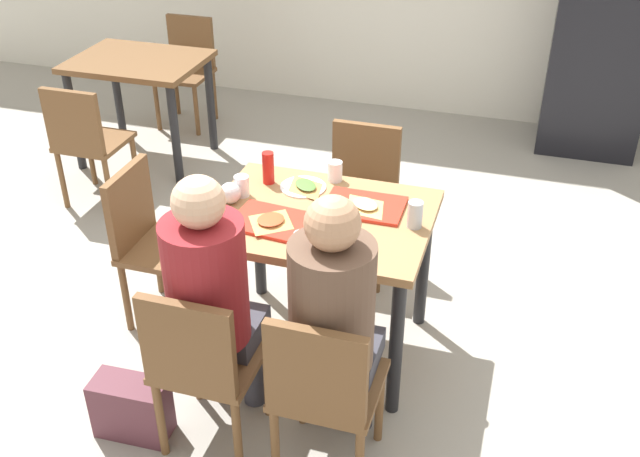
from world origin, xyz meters
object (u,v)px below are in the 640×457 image
object	(u,v)px
chair_far_side	(361,189)
pizza_slice_c	(306,186)
person_in_brown_jacket	(334,313)
paper_plate_near_edge	(339,243)
pizza_slice_a	(271,221)
chair_near_right	(323,387)
background_chair_near	(85,138)
chair_near_left	(201,361)
drink_fridge	(607,21)
person_in_red	(211,290)
pizza_slice_b	(365,205)
plastic_cup_a	(335,171)
background_chair_far	(187,63)
handbag	(132,408)
background_table	(140,77)
condiment_bottle	(268,168)
main_table	(320,236)
plastic_cup_c	(242,186)
plastic_cup_b	(302,244)
paper_plate_center	(303,187)
tray_red_near	(273,222)
tray_red_far	(364,206)
foil_bundle	(230,193)
pizza_slice_d	(334,240)
soda_can	(415,215)
chair_left_end	(151,235)

from	to	relation	value
chair_far_side	pizza_slice_c	distance (m)	0.65
person_in_brown_jacket	paper_plate_near_edge	xyz separation A→B (m)	(-0.10, 0.42, 0.03)
chair_far_side	pizza_slice_a	xyz separation A→B (m)	(-0.18, -0.93, 0.30)
chair_near_right	background_chair_near	distance (m)	2.68
chair_near_left	paper_plate_near_edge	world-z (taller)	chair_near_left
background_chair_near	drink_fridge	bearing A→B (deg)	32.11
person_in_red	pizza_slice_c	world-z (taller)	person_in_red
chair_near_left	pizza_slice_b	xyz separation A→B (m)	(0.44, 0.87, 0.30)
chair_near_left	plastic_cup_a	bearing A→B (deg)	78.47
drink_fridge	background_chair_far	world-z (taller)	drink_fridge
pizza_slice_c	handbag	xyz separation A→B (m)	(-0.47, -0.99, -0.64)
background_table	condiment_bottle	bearing A→B (deg)	-43.61
main_table	plastic_cup_c	distance (m)	0.44
pizza_slice_a	plastic_cup_b	bearing A→B (deg)	-40.69
chair_near_right	pizza_slice_b	xyz separation A→B (m)	(-0.06, 0.87, 0.30)
person_in_brown_jacket	paper_plate_center	size ratio (longest dim) A/B	5.65
main_table	tray_red_near	size ratio (longest dim) A/B	2.78
main_table	chair_far_side	xyz separation A→B (m)	(0.00, 0.77, -0.16)
tray_red_far	pizza_slice_c	world-z (taller)	pizza_slice_c
foil_bundle	handbag	size ratio (longest dim) A/B	0.31
chair_near_right	plastic_cup_c	size ratio (longest dim) A/B	8.34
person_in_red	pizza_slice_d	bearing A→B (deg)	48.08
pizza_slice_a	background_chair_near	bearing A→B (deg)	147.09
plastic_cup_b	soda_can	world-z (taller)	soda_can
chair_near_left	person_in_red	size ratio (longest dim) A/B	0.67
tray_red_far	plastic_cup_a	world-z (taller)	plastic_cup_a
chair_near_left	tray_red_near	world-z (taller)	chair_near_left
plastic_cup_a	plastic_cup_b	world-z (taller)	same
person_in_brown_jacket	chair_near_right	bearing A→B (deg)	-90.00
tray_red_far	paper_plate_near_edge	bearing A→B (deg)	-94.33
pizza_slice_a	background_chair_near	distance (m)	2.00
main_table	paper_plate_near_edge	bearing A→B (deg)	-54.92
pizza_slice_b	pizza_slice_c	distance (m)	0.34
main_table	pizza_slice_a	world-z (taller)	pizza_slice_a
pizza_slice_d	background_table	distance (m)	2.71
foil_bundle	background_table	xyz separation A→B (m)	(-1.41, 1.67, -0.18)
pizza_slice_c	plastic_cup_a	size ratio (longest dim) A/B	2.33
pizza_slice_a	drink_fridge	size ratio (longest dim) A/B	0.11
person_in_brown_jacket	chair_near_left	bearing A→B (deg)	-164.36
pizza_slice_c	background_chair_far	bearing A→B (deg)	127.93
pizza_slice_c	background_table	world-z (taller)	pizza_slice_c
chair_far_side	pizza_slice_a	bearing A→B (deg)	-100.76
person_in_brown_jacket	person_in_red	bearing A→B (deg)	180.00
condiment_bottle	drink_fridge	world-z (taller)	drink_fridge
chair_far_side	foil_bundle	bearing A→B (deg)	-118.21
paper_plate_near_edge	background_chair_near	xyz separation A→B (m)	(-1.98, 1.13, -0.28)
chair_left_end	chair_near_left	bearing A→B (deg)	-50.61
handbag	background_chair_far	distance (m)	3.42
pizza_slice_a	background_chair_far	bearing A→B (deg)	123.10
main_table	background_chair_near	distance (m)	2.05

